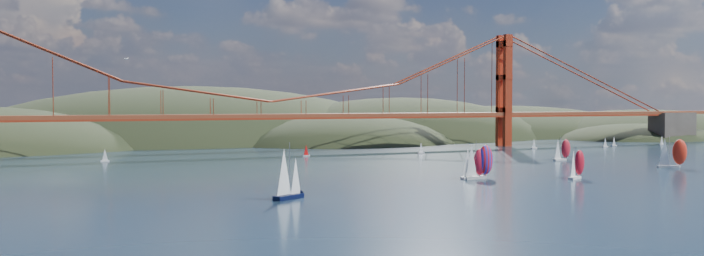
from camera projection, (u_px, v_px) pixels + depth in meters
name	position (u px, v px, depth m)	size (l,w,h in m)	color
ground	(546.00, 219.00, 127.90)	(1200.00, 1200.00, 0.00)	black
headlands	(297.00, 161.00, 401.59)	(725.00, 225.00, 96.00)	black
bridge	(266.00, 78.00, 291.24)	(552.00, 12.00, 55.00)	brown
sloop_navy	(288.00, 174.00, 153.83)	(8.74, 7.30, 12.76)	black
racer_0	(474.00, 163.00, 194.44)	(8.51, 3.62, 9.68)	silver
racer_1	(576.00, 164.00, 194.63)	(8.20, 5.92, 9.21)	white
racer_2	(672.00, 153.00, 227.29)	(9.56, 7.14, 10.77)	silver
racer_3	(562.00, 149.00, 256.21)	(7.84, 3.34, 8.92)	white
racer_rwb	(478.00, 161.00, 194.57)	(9.50, 3.91, 10.88)	silver
distant_boat_3	(105.00, 155.00, 250.39)	(3.00, 2.00, 4.70)	silver
distant_boat_4	(534.00, 144.00, 320.55)	(3.00, 2.00, 4.70)	silver
distant_boat_5	(605.00, 142.00, 331.47)	(3.00, 2.00, 4.70)	silver
distant_boat_6	(614.00, 141.00, 340.48)	(3.00, 2.00, 4.70)	silver
distant_boat_7	(662.00, 140.00, 349.73)	(3.00, 2.00, 4.70)	silver
distant_boat_8	(421.00, 148.00, 291.08)	(3.00, 2.00, 4.70)	silver
distant_boat_9	(306.00, 150.00, 275.68)	(3.00, 2.00, 4.70)	silver
gull	(126.00, 59.00, 125.39)	(0.90, 0.25, 0.17)	white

